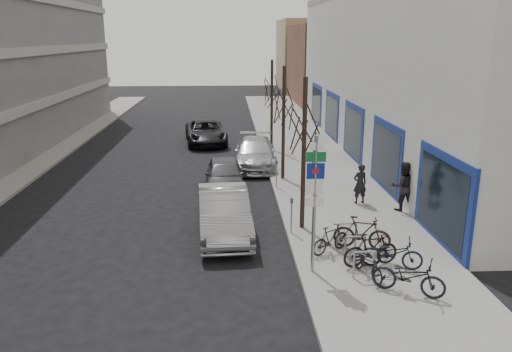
{
  "coord_description": "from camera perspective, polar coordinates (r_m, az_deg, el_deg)",
  "views": [
    {
      "loc": [
        0.02,
        -13.24,
        6.77
      ],
      "look_at": [
        0.96,
        3.84,
        2.0
      ],
      "focal_mm": 35.0,
      "sensor_mm": 36.0,
      "label": 1
    }
  ],
  "objects": [
    {
      "name": "parked_car_mid",
      "position": [
        22.66,
        -3.59,
        0.13
      ],
      "size": [
        1.88,
        4.41,
        1.49
      ],
      "primitive_type": "imported",
      "rotation": [
        0.0,
        0.0,
        0.03
      ],
      "color": "#4E4E53",
      "rests_on": "ground"
    },
    {
      "name": "ground",
      "position": [
        14.87,
        -2.94,
        -11.53
      ],
      "size": [
        120.0,
        120.0,
        0.0
      ],
      "primitive_type": "plane",
      "color": "black",
      "rests_on": "ground"
    },
    {
      "name": "tree_near",
      "position": [
        17.14,
        5.58,
        6.56
      ],
      "size": [
        1.8,
        1.8,
        5.5
      ],
      "color": "black",
      "rests_on": "ground"
    },
    {
      "name": "parked_car_front",
      "position": [
        17.62,
        -3.69,
        -4.2
      ],
      "size": [
        2.04,
        5.05,
        1.63
      ],
      "primitive_type": "imported",
      "rotation": [
        0.0,
        0.0,
        0.07
      ],
      "color": "#959599",
      "rests_on": "ground"
    },
    {
      "name": "highway_sign_pole",
      "position": [
        14.11,
        6.72,
        -2.32
      ],
      "size": [
        0.55,
        0.1,
        4.2
      ],
      "color": "gray",
      "rests_on": "ground"
    },
    {
      "name": "tree_far",
      "position": [
        29.97,
        1.83,
        10.48
      ],
      "size": [
        1.8,
        1.8,
        5.5
      ],
      "color": "black",
      "rests_on": "ground"
    },
    {
      "name": "pedestrian_far",
      "position": [
        20.38,
        16.42,
        -1.1
      ],
      "size": [
        0.75,
        0.52,
        1.99
      ],
      "primitive_type": "imported",
      "rotation": [
        0.0,
        0.0,
        3.17
      ],
      "color": "black",
      "rests_on": "sidewalk_east"
    },
    {
      "name": "parked_car_back",
      "position": [
        26.79,
        -0.12,
        2.63
      ],
      "size": [
        2.48,
        5.38,
        1.52
      ],
      "primitive_type": "imported",
      "rotation": [
        0.0,
        0.0,
        -0.07
      ],
      "color": "#B5B5BA",
      "rests_on": "ground"
    },
    {
      "name": "sidewalk_east",
      "position": [
        24.59,
        7.47,
        -0.35
      ],
      "size": [
        5.0,
        70.0,
        0.15
      ],
      "primitive_type": "cube",
      "color": "slate",
      "rests_on": "ground"
    },
    {
      "name": "bike_mid_inner",
      "position": [
        16.08,
        8.53,
        -7.12
      ],
      "size": [
        1.52,
        1.22,
        0.92
      ],
      "primitive_type": "imported",
      "rotation": [
        0.0,
        0.0,
        2.15
      ],
      "color": "black",
      "rests_on": "sidewalk_east"
    },
    {
      "name": "bike_far_curb",
      "position": [
        14.06,
        17.09,
        -10.58
      ],
      "size": [
        1.96,
        1.43,
        1.17
      ],
      "primitive_type": "imported",
      "rotation": [
        0.0,
        0.0,
        1.07
      ],
      "color": "black",
      "rests_on": "sidewalk_east"
    },
    {
      "name": "meter_front",
      "position": [
        17.39,
        4.08,
        -4.13
      ],
      "size": [
        0.1,
        0.08,
        1.27
      ],
      "color": "gray",
      "rests_on": "sidewalk_east"
    },
    {
      "name": "bike_near_right",
      "position": [
        15.37,
        12.98,
        -8.15
      ],
      "size": [
        1.84,
        0.88,
        1.08
      ],
      "primitive_type": "imported",
      "rotation": [
        0.0,
        0.0,
        1.78
      ],
      "color": "black",
      "rests_on": "sidewalk_east"
    },
    {
      "name": "tree_mid",
      "position": [
        23.53,
        3.21,
        9.06
      ],
      "size": [
        1.8,
        1.8,
        5.5
      ],
      "color": "black",
      "rests_on": "ground"
    },
    {
      "name": "meter_mid",
      "position": [
        22.61,
        2.36,
        0.57
      ],
      "size": [
        0.1,
        0.08,
        1.27
      ],
      "color": "gray",
      "rests_on": "sidewalk_east"
    },
    {
      "name": "pedestrian_near",
      "position": [
        20.85,
        11.8,
        -0.88
      ],
      "size": [
        0.68,
        0.52,
        1.66
      ],
      "primitive_type": "imported",
      "rotation": [
        0.0,
        0.0,
        3.37
      ],
      "color": "black",
      "rests_on": "sidewalk_east"
    },
    {
      "name": "bike_mid_curb",
      "position": [
        15.38,
        15.28,
        -8.25
      ],
      "size": [
        1.88,
        1.01,
        1.1
      ],
      "primitive_type": "imported",
      "rotation": [
        0.0,
        0.0,
        1.3
      ],
      "color": "black",
      "rests_on": "sidewalk_east"
    },
    {
      "name": "bike_rack",
      "position": [
        15.59,
        11.25,
        -7.81
      ],
      "size": [
        0.66,
        2.26,
        0.83
      ],
      "color": "gray",
      "rests_on": "sidewalk_east"
    },
    {
      "name": "bike_near_left",
      "position": [
        14.73,
        12.67,
        -9.43
      ],
      "size": [
        0.89,
        1.66,
        0.97
      ],
      "primitive_type": "imported",
      "rotation": [
        0.0,
        0.0,
        0.27
      ],
      "color": "black",
      "rests_on": "sidewalk_east"
    },
    {
      "name": "meter_back",
      "position": [
        27.94,
        1.3,
        3.49
      ],
      "size": [
        0.1,
        0.08,
        1.27
      ],
      "color": "gray",
      "rests_on": "sidewalk_east"
    },
    {
      "name": "brick_building_far",
      "position": [
        54.87,
        10.79,
        12.43
      ],
      "size": [
        12.0,
        14.0,
        8.0
      ],
      "primitive_type": "cube",
      "color": "brown",
      "rests_on": "ground"
    },
    {
      "name": "lane_car",
      "position": [
        33.01,
        -5.76,
        5.0
      ],
      "size": [
        3.12,
        5.66,
        1.5
      ],
      "primitive_type": "imported",
      "rotation": [
        0.0,
        0.0,
        0.12
      ],
      "color": "black",
      "rests_on": "ground"
    },
    {
      "name": "tan_building_far",
      "position": [
        69.59,
        8.25,
        13.57
      ],
      "size": [
        13.0,
        12.0,
        9.0
      ],
      "primitive_type": "cube",
      "color": "#937A5B",
      "rests_on": "ground"
    },
    {
      "name": "bike_far_inner",
      "position": [
        16.47,
        12.02,
        -6.35
      ],
      "size": [
        1.94,
        1.13,
        1.13
      ],
      "primitive_type": "imported",
      "rotation": [
        0.0,
        0.0,
        1.24
      ],
      "color": "black",
      "rests_on": "sidewalk_east"
    }
  ]
}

